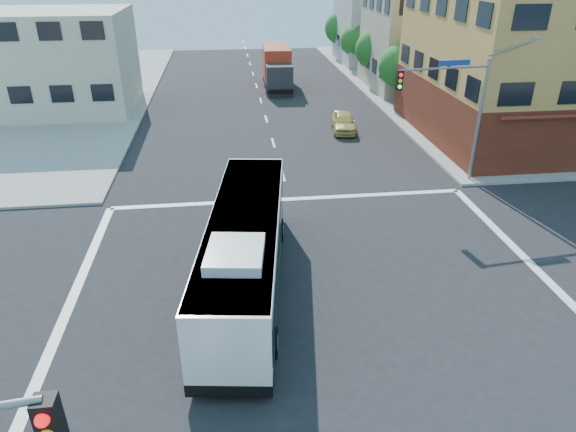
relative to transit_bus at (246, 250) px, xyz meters
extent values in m
plane|color=black|center=(2.73, -1.41, -1.75)|extent=(120.00, 120.00, 0.00)
cube|color=#D0914A|center=(22.73, 17.09, 5.25)|extent=(18.00, 15.00, 14.00)
cube|color=#602416|center=(22.73, 17.09, 0.25)|extent=(18.09, 15.08, 4.00)
cube|color=tan|center=(19.73, 32.59, 2.75)|extent=(12.00, 10.00, 9.00)
cube|color=#ABABA6|center=(19.73, 46.59, 3.25)|extent=(12.00, 10.00, 10.00)
cube|color=beige|center=(-14.27, 28.59, 2.25)|extent=(12.00, 10.00, 8.00)
cylinder|color=slate|center=(13.53, 9.39, 1.75)|extent=(0.18, 0.18, 7.00)
cylinder|color=slate|center=(11.03, 9.14, 4.85)|extent=(5.01, 0.62, 0.12)
cube|color=black|center=(8.53, 8.89, 4.35)|extent=(0.32, 0.30, 1.00)
sphere|color=#FF0C0C|center=(8.53, 8.72, 4.65)|extent=(0.20, 0.20, 0.20)
sphere|color=yellow|center=(8.53, 8.72, 4.35)|extent=(0.20, 0.20, 0.20)
sphere|color=#19FF33|center=(8.53, 8.72, 4.05)|extent=(0.20, 0.20, 0.20)
cube|color=navy|center=(11.53, 9.19, 5.10)|extent=(1.80, 0.22, 0.28)
cube|color=gray|center=(16.03, 9.64, 6.25)|extent=(0.50, 0.22, 0.14)
cube|color=black|center=(-3.07, -11.71, 4.35)|extent=(0.32, 0.30, 1.00)
sphere|color=#FF0C0C|center=(-3.07, -11.88, 4.65)|extent=(0.20, 0.20, 0.20)
cylinder|color=#352513|center=(14.53, 26.59, -0.79)|extent=(0.28, 0.28, 1.92)
sphere|color=#16501D|center=(14.53, 26.59, 1.61)|extent=(3.60, 3.60, 3.60)
sphere|color=#16501D|center=(14.93, 26.29, 2.51)|extent=(2.52, 2.52, 2.52)
cylinder|color=#352513|center=(14.53, 34.59, -0.75)|extent=(0.28, 0.28, 1.99)
sphere|color=#16501D|center=(14.53, 34.59, 1.76)|extent=(3.80, 3.80, 3.80)
sphere|color=#16501D|center=(14.93, 34.29, 2.71)|extent=(2.66, 2.66, 2.66)
cylinder|color=#352513|center=(14.53, 42.59, -0.81)|extent=(0.28, 0.28, 1.89)
sphere|color=#16501D|center=(14.53, 42.59, 1.50)|extent=(3.40, 3.40, 3.40)
sphere|color=#16501D|center=(14.93, 42.29, 2.35)|extent=(2.38, 2.38, 2.38)
cylinder|color=#352513|center=(14.53, 50.59, -0.74)|extent=(0.28, 0.28, 2.03)
sphere|color=#16501D|center=(14.53, 50.59, 1.88)|extent=(4.00, 4.00, 4.00)
sphere|color=#16501D|center=(14.93, 50.29, 2.88)|extent=(2.80, 2.80, 2.80)
cube|color=black|center=(0.00, 0.02, -1.20)|extent=(4.20, 12.33, 0.45)
cube|color=silver|center=(0.00, 0.02, 0.03)|extent=(4.18, 12.31, 2.87)
cube|color=black|center=(0.00, 0.02, 0.21)|extent=(4.18, 11.95, 1.26)
cube|color=black|center=(0.82, 5.94, 0.11)|extent=(2.35, 0.38, 1.36)
cube|color=#E5590C|center=(0.82, 5.97, 1.12)|extent=(1.91, 0.31, 0.28)
cube|color=silver|center=(0.00, 0.02, 1.41)|extent=(4.10, 12.06, 0.12)
cube|color=silver|center=(-0.41, -2.97, 1.65)|extent=(2.08, 2.44, 0.36)
cube|color=#0A6530|center=(-1.35, -0.30, -0.69)|extent=(0.77, 5.48, 0.28)
cube|color=#0A6530|center=(1.22, -0.65, -0.69)|extent=(0.77, 5.48, 0.28)
cylinder|color=black|center=(-0.66, 4.01, -1.23)|extent=(0.44, 1.08, 1.05)
cylinder|color=#99999E|center=(-0.80, 4.03, -1.23)|extent=(0.11, 0.52, 0.52)
cylinder|color=black|center=(1.72, 3.68, -1.23)|extent=(0.44, 1.08, 1.05)
cylinder|color=#99999E|center=(1.86, 3.66, -1.23)|extent=(0.11, 0.52, 0.52)
cylinder|color=black|center=(-1.71, -3.64, -1.23)|extent=(0.44, 1.08, 1.05)
cylinder|color=#99999E|center=(-1.85, -3.62, -1.23)|extent=(0.11, 0.52, 0.52)
cylinder|color=black|center=(0.67, -3.97, -1.23)|extent=(0.44, 1.08, 1.05)
cylinder|color=#99999E|center=(0.81, -3.99, -1.23)|extent=(0.11, 0.52, 0.52)
cube|color=#26262B|center=(4.66, 31.59, -0.36)|extent=(2.54, 2.44, 2.78)
cube|color=black|center=(4.63, 30.58, 0.06)|extent=(2.24, 0.17, 1.07)
cube|color=#A92E16|center=(4.81, 35.64, 0.49)|extent=(2.78, 6.07, 3.20)
cube|color=black|center=(4.77, 34.36, -1.16)|extent=(2.66, 8.62, 0.32)
cylinder|color=black|center=(3.55, 31.84, -1.22)|extent=(0.34, 1.08, 1.07)
cylinder|color=black|center=(5.79, 31.76, -1.22)|extent=(0.34, 1.08, 1.07)
cylinder|color=black|center=(3.66, 34.94, -1.22)|extent=(0.34, 1.08, 1.07)
cylinder|color=black|center=(5.90, 34.86, -1.22)|extent=(0.34, 1.08, 1.07)
cylinder|color=black|center=(3.76, 37.60, -1.22)|extent=(0.34, 1.08, 1.07)
cylinder|color=black|center=(6.00, 37.52, -1.22)|extent=(0.34, 1.08, 1.07)
imported|color=#D1B353|center=(8.26, 19.70, -1.05)|extent=(2.20, 4.30, 1.40)
camera|label=1|loc=(-0.43, -17.03, 10.11)|focal=32.00mm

